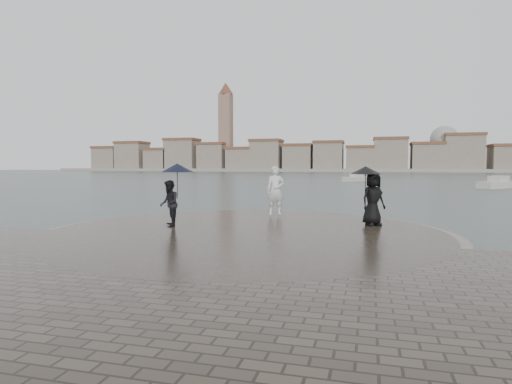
# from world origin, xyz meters

# --- Properties ---
(ground) EXTENTS (400.00, 400.00, 0.00)m
(ground) POSITION_xyz_m (0.00, 0.00, 0.00)
(ground) COLOR #2B3835
(ground) RESTS_ON ground
(kerb_ring) EXTENTS (12.50, 12.50, 0.32)m
(kerb_ring) POSITION_xyz_m (0.00, 3.50, 0.16)
(kerb_ring) COLOR gray
(kerb_ring) RESTS_ON ground
(quay_tip) EXTENTS (11.90, 11.90, 0.36)m
(quay_tip) POSITION_xyz_m (0.00, 3.50, 0.18)
(quay_tip) COLOR #2D261E
(quay_tip) RESTS_ON ground
(statue) EXTENTS (0.81, 0.65, 1.95)m
(statue) POSITION_xyz_m (-0.00, 7.87, 1.34)
(statue) COLOR silver
(statue) RESTS_ON quay_tip
(visitor_left) EXTENTS (1.21, 1.09, 2.04)m
(visitor_left) POSITION_xyz_m (-2.52, 3.67, 1.50)
(visitor_left) COLOR black
(visitor_left) RESTS_ON quay_tip
(visitor_right) EXTENTS (1.29, 1.11, 1.95)m
(visitor_right) POSITION_xyz_m (3.71, 5.59, 1.48)
(visitor_right) COLOR black
(visitor_right) RESTS_ON quay_tip
(far_skyline) EXTENTS (260.00, 20.00, 37.00)m
(far_skyline) POSITION_xyz_m (-6.29, 160.71, 5.61)
(far_skyline) COLOR gray
(far_skyline) RESTS_ON ground
(boats) EXTENTS (19.38, 21.32, 1.50)m
(boats) POSITION_xyz_m (9.20, 48.38, 0.38)
(boats) COLOR #BBB7A9
(boats) RESTS_ON ground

